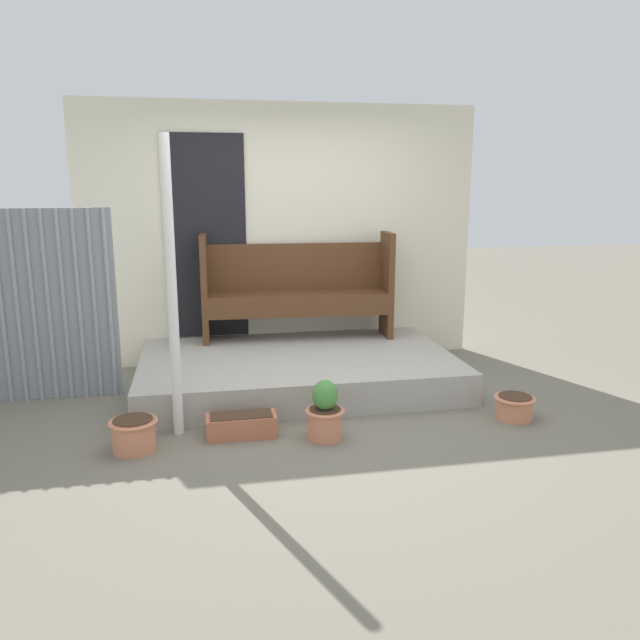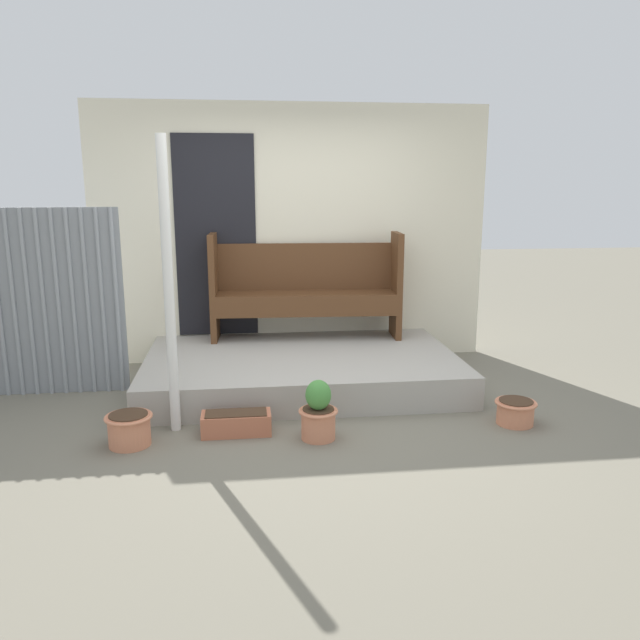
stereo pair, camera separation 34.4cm
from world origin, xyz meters
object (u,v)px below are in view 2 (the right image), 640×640
(bench, at_px, (306,284))
(flower_pot_middle, at_px, (318,413))
(support_post, at_px, (169,289))
(planter_box_rect, at_px, (236,423))
(flower_pot_left, at_px, (129,428))
(flower_pot_right, at_px, (515,411))

(bench, xyz_separation_m, flower_pot_middle, (-0.11, -1.93, -0.63))
(support_post, height_order, flower_pot_middle, support_post)
(planter_box_rect, bearing_deg, bench, 68.35)
(planter_box_rect, bearing_deg, support_post, 163.03)
(flower_pot_left, bearing_deg, flower_pot_middle, -2.04)
(flower_pot_middle, xyz_separation_m, flower_pot_right, (1.54, 0.09, -0.09))
(bench, xyz_separation_m, flower_pot_left, (-1.45, -1.88, -0.70))
(flower_pot_left, relative_size, flower_pot_right, 1.05)
(support_post, xyz_separation_m, bench, (1.16, 1.63, -0.25))
(flower_pot_right, bearing_deg, support_post, 175.39)
(support_post, bearing_deg, flower_pot_right, -4.61)
(bench, relative_size, planter_box_rect, 3.72)
(flower_pot_left, distance_m, planter_box_rect, 0.76)
(support_post, height_order, flower_pot_left, support_post)
(flower_pot_left, xyz_separation_m, flower_pot_middle, (1.34, -0.05, 0.07))
(support_post, distance_m, flower_pot_middle, 1.41)
(flower_pot_left, bearing_deg, planter_box_rect, 8.78)
(bench, height_order, flower_pot_left, bench)
(flower_pot_left, height_order, planter_box_rect, flower_pot_left)
(flower_pot_middle, distance_m, planter_box_rect, 0.63)
(flower_pot_left, xyz_separation_m, planter_box_rect, (0.75, 0.12, -0.05))
(support_post, bearing_deg, flower_pot_left, -139.15)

